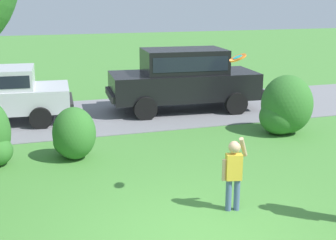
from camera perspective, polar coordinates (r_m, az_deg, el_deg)
driveway_strip at (r=14.20m, az=-8.18°, el=0.58°), size 28.00×4.40×0.02m
shrub_centre_left at (r=10.46m, az=-11.51°, el=-1.86°), size 0.94×1.10×1.16m
shrub_centre at (r=12.46m, az=14.08°, el=1.47°), size 1.40×1.33×1.53m
parked_suv at (r=14.54m, az=1.92°, el=5.35°), size 4.82×2.36×1.92m
child_thrower at (r=7.77m, az=8.02°, el=-6.04°), size 0.47×0.23×1.29m
frisbee at (r=7.56m, az=8.52°, el=7.52°), size 0.27×0.28×0.14m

